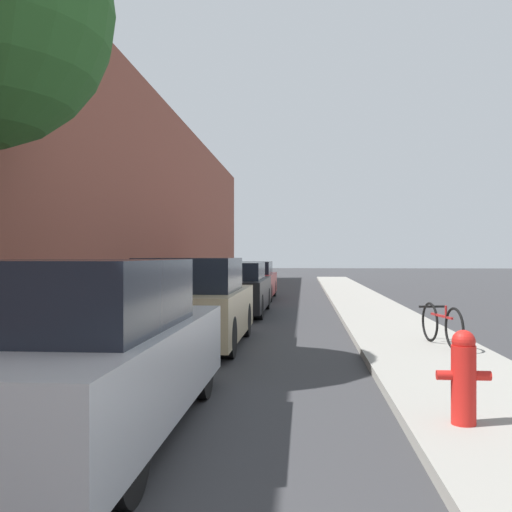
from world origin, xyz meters
TOP-DOWN VIEW (x-y plane):
  - ground_plane at (0.00, 16.00)m, footprint 120.00×120.00m
  - sidewalk_left at (-2.90, 16.00)m, footprint 2.00×52.00m
  - sidewalk_right at (2.90, 16.00)m, footprint 2.00×52.00m
  - building_facade_left at (-4.25, 16.00)m, footprint 0.70×52.00m
  - parked_car_silver at (-0.98, 5.88)m, footprint 1.88×4.52m
  - parked_car_champagne at (-0.95, 11.07)m, footprint 1.78×3.99m
  - parked_car_black at (-0.87, 16.79)m, footprint 1.73×4.59m
  - parked_car_red at (-0.99, 22.29)m, footprint 1.81×4.60m
  - fire_hydrant at (2.39, 6.11)m, footprint 0.46×0.21m
  - bicycle at (3.23, 10.65)m, footprint 0.45×1.62m

SIDE VIEW (x-z plane):
  - ground_plane at x=0.00m, z-range 0.00..0.00m
  - sidewalk_left at x=-2.90m, z-range 0.00..0.12m
  - sidewalk_right at x=2.90m, z-range 0.00..0.12m
  - bicycle at x=3.23m, z-range 0.13..0.80m
  - fire_hydrant at x=2.39m, z-range 0.13..0.95m
  - parked_car_red at x=-0.99m, z-range -0.03..1.35m
  - parked_car_black at x=-0.87m, z-range -0.03..1.37m
  - parked_car_champagne at x=-0.95m, z-range -0.05..1.50m
  - parked_car_silver at x=-0.98m, z-range -0.04..1.51m
  - building_facade_left at x=-4.25m, z-range 0.00..7.06m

